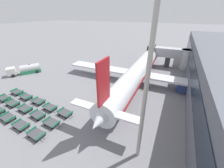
# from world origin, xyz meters

# --- Properties ---
(ground_plane) EXTENTS (500.00, 500.00, 0.00)m
(ground_plane) POSITION_xyz_m (0.00, 0.00, 0.00)
(ground_plane) COLOR gray
(jet_bridge) EXTENTS (15.45, 4.97, 6.59)m
(jet_bridge) POSITION_xyz_m (26.07, 16.08, 3.90)
(jet_bridge) COLOR #B2B5BA
(jet_bridge) RESTS_ON ground_plane
(airplane) EXTENTS (40.80, 47.28, 11.75)m
(airplane) POSITION_xyz_m (18.26, 0.39, 3.22)
(airplane) COLOR silver
(airplane) RESTS_ON ground_plane
(fuel_tanker_secondary) EXTENTS (6.94, 8.62, 2.88)m
(fuel_tanker_secondary) POSITION_xyz_m (-14.30, -9.18, 1.21)
(fuel_tanker_secondary) COLOR white
(fuel_tanker_secondary) RESTS_ON ground_plane
(baggage_dolly_row_near_col_c) EXTENTS (3.22, 1.90, 0.92)m
(baggage_dolly_row_near_col_c) POSITION_xyz_m (1.87, -24.53, 0.47)
(baggage_dolly_row_near_col_c) COLOR #424449
(baggage_dolly_row_near_col_c) RESTS_ON ground_plane
(baggage_dolly_row_near_col_d) EXTENTS (3.19, 1.83, 0.92)m
(baggage_dolly_row_near_col_d) POSITION_xyz_m (5.69, -24.74, 0.47)
(baggage_dolly_row_near_col_d) COLOR #424449
(baggage_dolly_row_near_col_d) RESTS_ON ground_plane
(baggage_dolly_row_near_col_e) EXTENTS (3.20, 1.86, 0.92)m
(baggage_dolly_row_near_col_e) POSITION_xyz_m (9.55, -24.96, 0.47)
(baggage_dolly_row_near_col_e) COLOR #424449
(baggage_dolly_row_near_col_e) RESTS_ON ground_plane
(baggage_dolly_row_mid_a_col_a) EXTENTS (3.21, 1.89, 0.92)m
(baggage_dolly_row_mid_a_col_a) POSITION_xyz_m (-5.24, -21.07, 0.47)
(baggage_dolly_row_mid_a_col_a) COLOR #424449
(baggage_dolly_row_mid_a_col_a) RESTS_ON ground_plane
(baggage_dolly_row_mid_a_col_b) EXTENTS (3.18, 1.82, 0.92)m
(baggage_dolly_row_mid_a_col_b) POSITION_xyz_m (-1.66, -21.48, 0.47)
(baggage_dolly_row_mid_a_col_b) COLOR #424449
(baggage_dolly_row_mid_a_col_b) RESTS_ON ground_plane
(baggage_dolly_row_mid_a_col_c) EXTENTS (3.20, 1.86, 0.92)m
(baggage_dolly_row_mid_a_col_c) POSITION_xyz_m (2.25, -21.56, 0.47)
(baggage_dolly_row_mid_a_col_c) COLOR #424449
(baggage_dolly_row_mid_a_col_c) RESTS_ON ground_plane
(baggage_dolly_row_mid_a_col_d) EXTENTS (3.22, 1.91, 0.92)m
(baggage_dolly_row_mid_a_col_d) POSITION_xyz_m (6.03, -21.81, 0.47)
(baggage_dolly_row_mid_a_col_d) COLOR #424449
(baggage_dolly_row_mid_a_col_d) RESTS_ON ground_plane
(baggage_dolly_row_mid_a_col_e) EXTENTS (3.20, 1.86, 0.92)m
(baggage_dolly_row_mid_a_col_e) POSITION_xyz_m (9.74, -22.20, 0.47)
(baggage_dolly_row_mid_a_col_e) COLOR #424449
(baggage_dolly_row_mid_a_col_e) RESTS_ON ground_plane
(baggage_dolly_row_mid_b_col_a) EXTENTS (3.17, 1.80, 0.92)m
(baggage_dolly_row_mid_b_col_a) POSITION_xyz_m (-5.19, -18.27, 0.47)
(baggage_dolly_row_mid_b_col_a) COLOR #424449
(baggage_dolly_row_mid_b_col_a) RESTS_ON ground_plane
(baggage_dolly_row_mid_b_col_b) EXTENTS (3.20, 1.87, 0.92)m
(baggage_dolly_row_mid_b_col_b) POSITION_xyz_m (-1.47, -18.72, 0.47)
(baggage_dolly_row_mid_b_col_b) COLOR #424449
(baggage_dolly_row_mid_b_col_b) RESTS_ON ground_plane
(baggage_dolly_row_mid_b_col_c) EXTENTS (3.16, 1.78, 0.92)m
(baggage_dolly_row_mid_b_col_c) POSITION_xyz_m (2.42, -18.75, 0.47)
(baggage_dolly_row_mid_b_col_c) COLOR #424449
(baggage_dolly_row_mid_b_col_c) RESTS_ON ground_plane
(baggage_dolly_row_mid_b_col_d) EXTENTS (3.21, 1.89, 0.92)m
(baggage_dolly_row_mid_b_col_d) POSITION_xyz_m (6.25, -19.25, 0.47)
(baggage_dolly_row_mid_b_col_d) COLOR #424449
(baggage_dolly_row_mid_b_col_d) RESTS_ON ground_plane
(baggage_dolly_row_mid_b_col_e) EXTENTS (3.22, 1.92, 0.92)m
(baggage_dolly_row_mid_b_col_e) POSITION_xyz_m (10.02, -19.28, 0.47)
(baggage_dolly_row_mid_b_col_e) COLOR #424449
(baggage_dolly_row_mid_b_col_e) RESTS_ON ground_plane
(apron_light_mast) EXTENTS (2.00, 0.70, 26.49)m
(apron_light_mast) POSITION_xyz_m (24.20, -21.35, 15.46)
(apron_light_mast) COLOR #ADA89E
(apron_light_mast) RESTS_ON ground_plane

